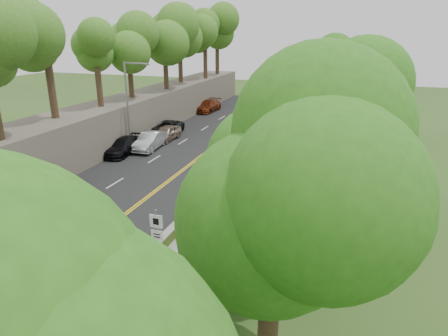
{
  "coord_description": "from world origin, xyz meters",
  "views": [
    {
      "loc": [
        8.96,
        -17.09,
        10.62
      ],
      "look_at": [
        0.5,
        8.0,
        1.4
      ],
      "focal_mm": 32.0,
      "sensor_mm": 36.0,
      "label": 1
    }
  ],
  "objects_px": {
    "painter_0": "(199,218)",
    "construction_barrel": "(309,129)",
    "streetlight": "(129,100)",
    "car_2": "(27,192)",
    "signpost": "(157,234)",
    "person_far": "(283,142)",
    "concrete_block": "(211,261)",
    "car_1": "(22,207)"
  },
  "relations": [
    {
      "from": "signpost",
      "to": "car_2",
      "type": "relative_size",
      "value": 0.62
    },
    {
      "from": "car_2",
      "to": "signpost",
      "type": "bearing_deg",
      "value": -22.64
    },
    {
      "from": "car_2",
      "to": "person_far",
      "type": "xyz_separation_m",
      "value": [
        13.4,
        16.65,
        0.13
      ]
    },
    {
      "from": "streetlight",
      "to": "car_2",
      "type": "relative_size",
      "value": 1.6
    },
    {
      "from": "car_1",
      "to": "painter_0",
      "type": "xyz_separation_m",
      "value": [
        10.45,
        1.74,
        0.12
      ]
    },
    {
      "from": "concrete_block",
      "to": "car_1",
      "type": "distance_m",
      "value": 12.36
    },
    {
      "from": "car_1",
      "to": "painter_0",
      "type": "relative_size",
      "value": 2.67
    },
    {
      "from": "concrete_block",
      "to": "streetlight",
      "type": "bearing_deg",
      "value": 130.42
    },
    {
      "from": "construction_barrel",
      "to": "person_far",
      "type": "bearing_deg",
      "value": -101.42
    },
    {
      "from": "signpost",
      "to": "car_1",
      "type": "distance_m",
      "value": 10.37
    },
    {
      "from": "signpost",
      "to": "person_far",
      "type": "relative_size",
      "value": 1.91
    },
    {
      "from": "signpost",
      "to": "concrete_block",
      "type": "relative_size",
      "value": 2.43
    },
    {
      "from": "construction_barrel",
      "to": "concrete_block",
      "type": "bearing_deg",
      "value": -92.13
    },
    {
      "from": "car_2",
      "to": "streetlight",
      "type": "bearing_deg",
      "value": 87.17
    },
    {
      "from": "concrete_block",
      "to": "painter_0",
      "type": "height_order",
      "value": "painter_0"
    },
    {
      "from": "car_1",
      "to": "person_far",
      "type": "xyz_separation_m",
      "value": [
        11.8,
        18.71,
        0.04
      ]
    },
    {
      "from": "construction_barrel",
      "to": "person_far",
      "type": "distance_m",
      "value": 7.58
    },
    {
      "from": "painter_0",
      "to": "construction_barrel",
      "type": "bearing_deg",
      "value": 13.92
    },
    {
      "from": "signpost",
      "to": "person_far",
      "type": "distance_m",
      "value": 21.09
    },
    {
      "from": "concrete_block",
      "to": "car_1",
      "type": "bearing_deg",
      "value": 173.5
    },
    {
      "from": "signpost",
      "to": "painter_0",
      "type": "distance_m",
      "value": 4.16
    },
    {
      "from": "signpost",
      "to": "person_far",
      "type": "height_order",
      "value": "signpost"
    },
    {
      "from": "signpost",
      "to": "car_1",
      "type": "relative_size",
      "value": 0.65
    },
    {
      "from": "streetlight",
      "to": "signpost",
      "type": "bearing_deg",
      "value": -55.92
    },
    {
      "from": "person_far",
      "to": "painter_0",
      "type": "bearing_deg",
      "value": 62.02
    },
    {
      "from": "streetlight",
      "to": "concrete_block",
      "type": "distance_m",
      "value": 21.6
    },
    {
      "from": "concrete_block",
      "to": "painter_0",
      "type": "relative_size",
      "value": 0.72
    },
    {
      "from": "painter_0",
      "to": "person_far",
      "type": "xyz_separation_m",
      "value": [
        1.35,
        16.98,
        -0.08
      ]
    },
    {
      "from": "streetlight",
      "to": "concrete_block",
      "type": "height_order",
      "value": "streetlight"
    },
    {
      "from": "signpost",
      "to": "car_2",
      "type": "xyz_separation_m",
      "value": [
        -11.65,
        4.34,
        -1.23
      ]
    },
    {
      "from": "car_2",
      "to": "person_far",
      "type": "height_order",
      "value": "person_far"
    },
    {
      "from": "construction_barrel",
      "to": "person_far",
      "type": "relative_size",
      "value": 0.61
    },
    {
      "from": "painter_0",
      "to": "streetlight",
      "type": "bearing_deg",
      "value": 63.08
    },
    {
      "from": "streetlight",
      "to": "construction_barrel",
      "type": "relative_size",
      "value": 8.1
    },
    {
      "from": "streetlight",
      "to": "car_2",
      "type": "distance_m",
      "value": 13.26
    },
    {
      "from": "streetlight",
      "to": "construction_barrel",
      "type": "height_order",
      "value": "streetlight"
    },
    {
      "from": "streetlight",
      "to": "signpost",
      "type": "distance_m",
      "value": 20.72
    },
    {
      "from": "car_1",
      "to": "car_2",
      "type": "distance_m",
      "value": 2.61
    },
    {
      "from": "construction_barrel",
      "to": "concrete_block",
      "type": "xyz_separation_m",
      "value": [
        -1.02,
        -27.54,
        -0.07
      ]
    },
    {
      "from": "streetlight",
      "to": "construction_barrel",
      "type": "bearing_deg",
      "value": 37.68
    },
    {
      "from": "painter_0",
      "to": "person_far",
      "type": "relative_size",
      "value": 1.1
    },
    {
      "from": "construction_barrel",
      "to": "streetlight",
      "type": "bearing_deg",
      "value": -142.32
    }
  ]
}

